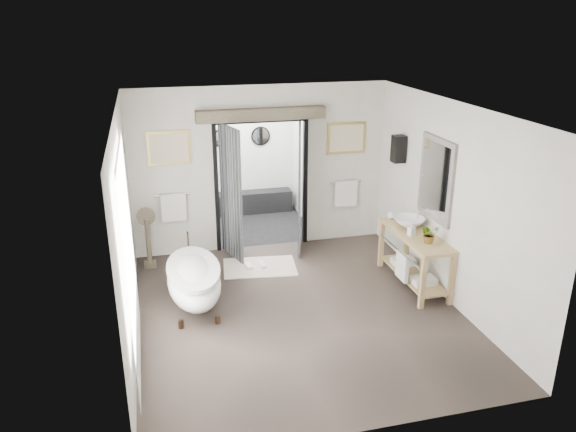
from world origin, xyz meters
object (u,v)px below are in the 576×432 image
object	(u,v)px
clawfoot_tub	(194,280)
basin	(409,223)
vanity	(413,255)
rug	(260,267)

from	to	relation	value
clawfoot_tub	basin	distance (m)	3.43
clawfoot_tub	basin	bearing A→B (deg)	1.40
vanity	rug	xyz separation A→B (m)	(-2.19, 1.19, -0.50)
basin	vanity	bearing A→B (deg)	-99.20
rug	basin	size ratio (longest dim) A/B	2.44
vanity	basin	world-z (taller)	basin
clawfoot_tub	basin	world-z (taller)	basin
vanity	rug	world-z (taller)	vanity
clawfoot_tub	vanity	bearing A→B (deg)	-3.10
basin	rug	bearing A→B (deg)	153.58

